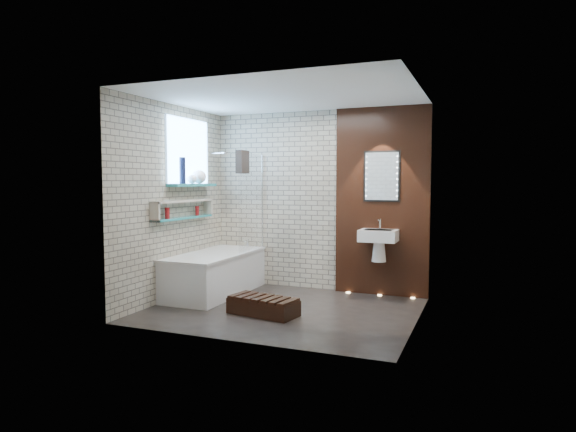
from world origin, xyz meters
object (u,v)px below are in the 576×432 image
at_px(washbasin, 379,240).
at_px(led_mirror, 382,176).
at_px(bath_screen, 251,202).
at_px(bathtub, 215,273).
at_px(walnut_step, 263,307).

bearing_deg(washbasin, led_mirror, 90.00).
height_order(bath_screen, led_mirror, led_mirror).
distance_m(bath_screen, washbasin, 1.89).
bearing_deg(washbasin, bath_screen, -174.22).
height_order(bath_screen, washbasin, bath_screen).
xyz_separation_m(washbasin, led_mirror, (0.00, 0.16, 0.86)).
xyz_separation_m(bathtub, bath_screen, (0.35, 0.44, 0.99)).
bearing_deg(led_mirror, bath_screen, -169.34).
height_order(bathtub, walnut_step, bathtub).
xyz_separation_m(bathtub, led_mirror, (2.17, 0.78, 1.36)).
height_order(washbasin, led_mirror, led_mirror).
bearing_deg(washbasin, walnut_step, -128.33).
distance_m(bath_screen, walnut_step, 1.83).
xyz_separation_m(led_mirror, walnut_step, (-1.09, -1.53, -1.56)).
relative_size(bathtub, walnut_step, 2.09).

